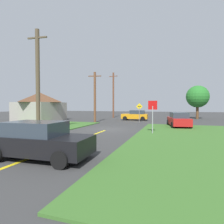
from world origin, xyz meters
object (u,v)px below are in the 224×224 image
car_on_crossroad (179,120)px  utility_pole_mid (95,97)px  stop_sign (153,111)px  utility_pole_far (113,95)px  direction_sign (139,111)px  oak_tree_left (198,97)px  utility_pole_near (38,80)px  car_approaching_junction (135,115)px  car_behind_on_main_road (40,140)px  barn (40,107)px

car_on_crossroad → utility_pole_mid: utility_pole_mid is taller
stop_sign → utility_pole_far: (-9.34, 19.08, 2.61)m
direction_sign → oak_tree_left: bearing=49.7°
utility_pole_near → utility_pole_mid: size_ratio=1.25×
car_approaching_junction → utility_pole_near: utility_pole_near is taller
car_approaching_junction → car_on_crossroad: bearing=127.1°
car_behind_on_main_road → barn: bearing=127.7°
utility_pole_near → car_approaching_junction: bearing=71.7°
utility_pole_near → direction_sign: bearing=61.6°
car_approaching_junction → utility_pole_far: bearing=-43.9°
utility_pole_near → direction_sign: size_ratio=3.26×
oak_tree_left → utility_pole_near: bearing=-124.2°
car_behind_on_main_road → oak_tree_left: (9.95, 29.00, 3.16)m
stop_sign → car_on_crossroad: size_ratio=0.59×
car_behind_on_main_road → direction_sign: bearing=84.4°
utility_pole_mid → oak_tree_left: bearing=39.2°
car_on_crossroad → car_behind_on_main_road: 15.92m
stop_sign → direction_sign: (-2.75, 10.18, -0.24)m
car_approaching_junction → car_on_crossroad: 10.23m
car_approaching_junction → barn: (-14.38, -5.19, 1.42)m
car_on_crossroad → car_behind_on_main_road: (-6.26, -14.63, 0.00)m
utility_pole_near → direction_sign: (6.69, 12.36, -2.81)m
barn → oak_tree_left: bearing=25.3°
utility_pole_mid → oak_tree_left: (14.65, 11.96, 0.34)m
utility_pole_near → oak_tree_left: (15.38, 22.60, -0.53)m
car_on_crossroad → oak_tree_left: oak_tree_left is taller
oak_tree_left → stop_sign: bearing=-106.2°
stop_sign → utility_pole_mid: size_ratio=0.39×
car_approaching_junction → car_behind_on_main_road: (0.02, -22.70, 0.00)m
car_approaching_junction → barn: barn is taller
barn → car_approaching_junction: bearing=19.9°
car_on_crossroad → utility_pole_near: size_ratio=0.53×
stop_sign → car_on_crossroad: stop_sign is taller
car_behind_on_main_road → utility_pole_far: (-5.32, 27.67, 3.71)m
direction_sign → oak_tree_left: oak_tree_left is taller
stop_sign → direction_sign: bearing=-73.2°
car_approaching_junction → utility_pole_near: (-5.41, -16.30, 3.69)m
utility_pole_mid → direction_sign: utility_pole_mid is taller
utility_pole_near → utility_pole_mid: 10.69m
direction_sign → barn: size_ratio=0.42×
stop_sign → utility_pole_mid: utility_pole_mid is taller
barn → utility_pole_mid: bearing=-2.8°
car_on_crossroad → utility_pole_mid: bearing=68.9°
car_on_crossroad → oak_tree_left: (3.69, 14.36, 3.16)m
utility_pole_near → utility_pole_far: (0.11, 21.27, 0.03)m
car_behind_on_main_road → utility_pole_far: size_ratio=0.50×
stop_sign → utility_pole_far: utility_pole_far is taller
car_on_crossroad → utility_pole_far: 17.83m
car_approaching_junction → utility_pole_far: 8.16m
stop_sign → utility_pole_mid: 12.25m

